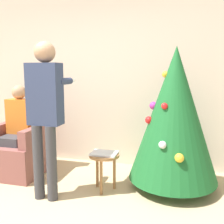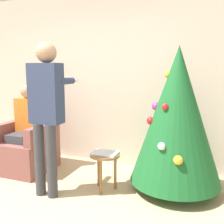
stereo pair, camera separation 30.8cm
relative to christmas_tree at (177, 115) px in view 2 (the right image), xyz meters
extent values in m
cube|color=beige|center=(-1.20, 0.69, 0.40)|extent=(8.00, 0.06, 2.70)
cylinder|color=brown|center=(0.00, 0.00, -0.89)|extent=(0.10, 0.10, 0.12)
cone|color=#195B28|center=(0.00, 0.00, 0.00)|extent=(1.11, 1.11, 1.66)
sphere|color=red|center=(-0.11, -0.22, 0.13)|extent=(0.08, 0.08, 0.08)
sphere|color=#B23399|center=(-0.26, 0.00, 0.10)|extent=(0.10, 0.10, 0.10)
sphere|color=red|center=(-0.30, -0.09, -0.07)|extent=(0.10, 0.10, 0.10)
sphere|color=white|center=(-0.11, -0.37, -0.30)|extent=(0.09, 0.09, 0.09)
sphere|color=gold|center=(0.08, -0.42, -0.42)|extent=(0.10, 0.10, 0.10)
sphere|color=gold|center=(-0.13, -0.01, 0.49)|extent=(0.08, 0.08, 0.08)
cube|color=brown|center=(-2.18, -0.12, -0.72)|extent=(0.72, 0.75, 0.46)
cube|color=brown|center=(-2.18, 0.19, -0.19)|extent=(0.72, 0.14, 0.59)
cube|color=brown|center=(-2.48, -0.12, -0.37)|extent=(0.12, 0.68, 0.25)
cube|color=brown|center=(-1.88, -0.12, -0.37)|extent=(0.12, 0.68, 0.25)
cylinder|color=#38383D|center=(-2.28, -0.32, -0.72)|extent=(0.11, 0.11, 0.46)
cylinder|color=#38383D|center=(-2.08, -0.32, -0.72)|extent=(0.11, 0.11, 0.46)
cube|color=#38383D|center=(-2.18, -0.17, -0.43)|extent=(0.32, 0.40, 0.12)
cube|color=orange|center=(-2.18, -0.02, -0.12)|extent=(0.36, 0.20, 0.50)
sphere|color=tan|center=(-2.18, -0.02, 0.23)|extent=(0.20, 0.20, 0.20)
cylinder|color=#38383D|center=(-1.50, -0.71, -0.51)|extent=(0.12, 0.12, 0.88)
cylinder|color=#38383D|center=(-1.33, -0.71, -0.51)|extent=(0.12, 0.12, 0.88)
cube|color=#2D3856|center=(-1.41, -0.65, 0.27)|extent=(0.38, 0.20, 0.70)
sphere|color=tan|center=(-1.41, -0.61, 0.74)|extent=(0.24, 0.24, 0.24)
cylinder|color=#2D3856|center=(-1.57, -0.46, 0.41)|extent=(0.08, 0.30, 0.08)
cylinder|color=#2D3856|center=(-1.25, -0.46, 0.41)|extent=(0.08, 0.30, 0.08)
cube|color=white|center=(-1.25, -0.27, 0.41)|extent=(0.04, 0.14, 0.04)
cylinder|color=olive|center=(-0.82, -0.31, -0.50)|extent=(0.37, 0.37, 0.03)
cylinder|color=olive|center=(-0.82, -0.44, -0.73)|extent=(0.04, 0.04, 0.44)
cylinder|color=olive|center=(-0.70, -0.25, -0.73)|extent=(0.04, 0.04, 0.44)
cylinder|color=olive|center=(-0.93, -0.25, -0.73)|extent=(0.04, 0.04, 0.44)
cube|color=silver|center=(-0.82, -0.31, -0.47)|extent=(0.32, 0.25, 0.02)
camera|label=1|loc=(0.09, -3.29, 0.54)|focal=42.00mm
camera|label=2|loc=(0.38, -3.20, 0.54)|focal=42.00mm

